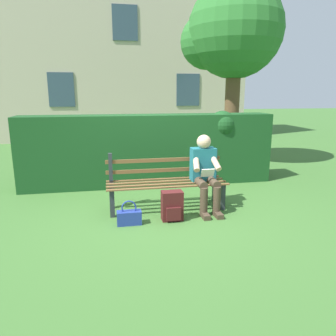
{
  "coord_description": "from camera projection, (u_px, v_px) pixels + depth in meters",
  "views": [
    {
      "loc": [
        0.87,
        4.73,
        1.8
      ],
      "look_at": [
        0.0,
        0.1,
        0.69
      ],
      "focal_mm": 34.21,
      "sensor_mm": 36.0,
      "label": 1
    }
  ],
  "objects": [
    {
      "name": "park_bench",
      "position": [
        166.0,
        182.0,
        5.06
      ],
      "size": [
        1.87,
        0.54,
        0.88
      ],
      "color": "#2D3338",
      "rests_on": "ground"
    },
    {
      "name": "person_seated",
      "position": [
        205.0,
        171.0,
        4.96
      ],
      "size": [
        0.44,
        0.73,
        1.17
      ],
      "color": "#1E6672",
      "rests_on": "ground"
    },
    {
      "name": "backpack",
      "position": [
        172.0,
        206.0,
        4.6
      ],
      "size": [
        0.3,
        0.26,
        0.43
      ],
      "color": "#4C1919",
      "rests_on": "ground"
    },
    {
      "name": "hedge_backdrop",
      "position": [
        150.0,
        148.0,
        6.34
      ],
      "size": [
        4.92,
        0.67,
        1.45
      ],
      "color": "#19471E",
      "rests_on": "ground"
    },
    {
      "name": "tree",
      "position": [
        230.0,
        34.0,
        7.62
      ],
      "size": [
        2.36,
        2.25,
        4.38
      ],
      "color": "brown",
      "rests_on": "ground"
    },
    {
      "name": "ground",
      "position": [
        167.0,
        209.0,
        5.09
      ],
      "size": [
        60.0,
        60.0,
        0.0
      ],
      "primitive_type": "plane",
      "color": "#3D6B2D"
    },
    {
      "name": "handbag",
      "position": [
        129.0,
        217.0,
        4.46
      ],
      "size": [
        0.34,
        0.15,
        0.35
      ],
      "color": "navy",
      "rests_on": "ground"
    },
    {
      "name": "building_facade",
      "position": [
        124.0,
        52.0,
        12.94
      ],
      "size": [
        9.34,
        2.99,
        6.81
      ],
      "color": "#BCAD93",
      "rests_on": "ground"
    }
  ]
}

